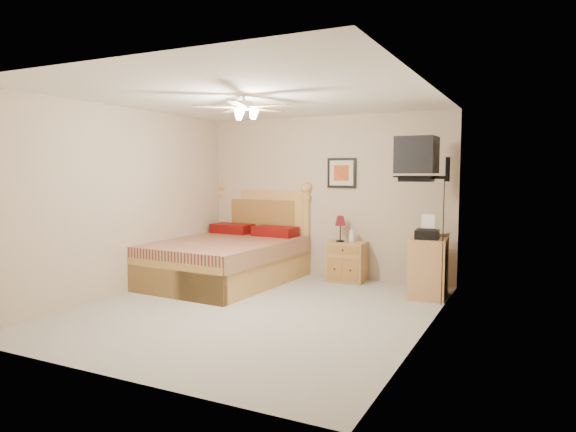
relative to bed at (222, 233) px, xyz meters
The scene contains 17 objects.
floor 1.80m from the bed, 43.25° to the right, with size 4.50×4.50×0.00m, color #9C978D.
ceiling 2.40m from the bed, 43.25° to the right, with size 4.00×4.50×0.04m, color white.
wall_back 1.72m from the bed, 43.50° to the left, with size 4.00×0.04×2.50m, color tan.
wall_front 3.61m from the bed, 70.54° to the right, with size 4.00×0.04×2.50m, color tan.
wall_left 1.47m from the bed, 125.85° to the right, with size 0.04×4.50×2.50m, color tan.
wall_right 3.42m from the bed, 19.34° to the right, with size 0.04×4.50×2.50m, color tan.
bed is the anchor object (origin of this frame).
nightstand 1.91m from the bed, 28.38° to the left, with size 0.55×0.41×0.59m, color #A87838.
table_lamp 1.77m from the bed, 30.66° to the left, with size 0.21×0.21×0.39m, color maroon, non-canonical shape.
lotion_bottle 1.94m from the bed, 28.58° to the left, with size 0.09×0.09×0.24m, color silver.
framed_picture 2.03m from the bed, 37.23° to the left, with size 0.46×0.04×0.46m, color black.
dresser 2.98m from the bed, ahead, with size 0.46×0.66×0.78m, color #A6704A.
fax_machine 2.94m from the bed, ahead, with size 0.29×0.31×0.31m, color black, non-canonical shape.
magazine_lower 3.02m from the bed, 13.94° to the left, with size 0.20×0.27×0.03m, color beige.
magazine_upper 3.05m from the bed, 14.42° to the left, with size 0.17×0.24×0.02m, color tan.
wall_tv 3.14m from the bed, ahead, with size 0.56×0.46×0.58m, color black, non-canonical shape.
ceiling_fan 2.40m from the bed, 47.95° to the right, with size 1.14×1.14×0.28m, color white, non-canonical shape.
Camera 1 is at (3.02, -5.19, 1.65)m, focal length 32.00 mm.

